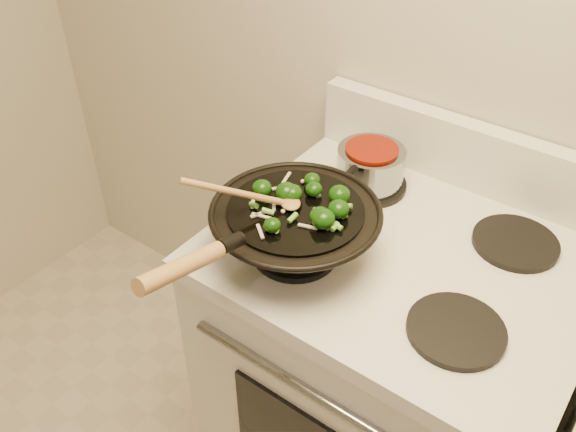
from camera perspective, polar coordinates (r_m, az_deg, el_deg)
The scene contains 5 objects.
stove at distance 1.64m, azimuth 9.09°, elevation -14.84°, with size 0.78×0.67×1.08m.
wok at distance 1.23m, azimuth 0.58°, elevation -1.15°, with size 0.35×0.58×0.23m.
stirfry at distance 1.19m, azimuth 1.88°, elevation 1.36°, with size 0.21×0.22×0.04m.
wooden_spoon at distance 1.18m, azimuth -2.70°, elevation 1.81°, with size 0.17×0.20×0.10m.
saucepan at distance 1.44m, azimuth 7.69°, elevation 4.68°, with size 0.16×0.26×0.09m.
Camera 1 is at (0.19, 0.25, 1.78)m, focal length 38.00 mm.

